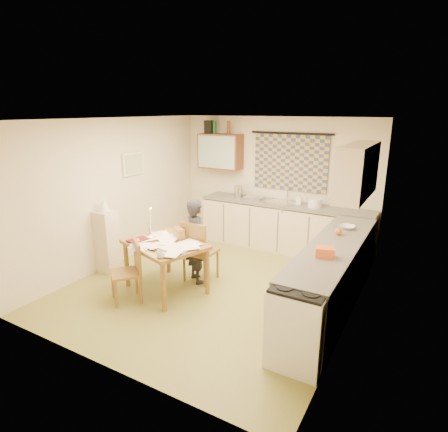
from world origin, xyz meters
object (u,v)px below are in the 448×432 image
Objects in this scene: counter_back at (283,227)px; dining_table at (166,266)px; person at (196,241)px; shelf_stand at (107,242)px; stove at (300,324)px; counter_right at (332,276)px; chair_far at (200,262)px.

counter_back is 2.42× the size of dining_table.
person is 1.55m from shelf_stand.
stove is 2.36m from dining_table.
stove is (-0.00, -1.35, -0.00)m from counter_right.
dining_table is (-2.27, 0.63, -0.07)m from stove.
counter_back reaches higher than stove.
shelf_stand is (-1.27, 0.06, 0.14)m from dining_table.
stove is (1.37, -3.11, -0.00)m from counter_back.
shelf_stand is (-1.49, -0.42, -0.14)m from person.
counter_right is 2.38m from dining_table.
counter_right is at bearing 36.02° from dining_table.
person is at bearing -173.62° from counter_right.
shelf_stand is (-2.17, -2.41, 0.07)m from counter_back.
stove is 0.66× the size of dining_table.
dining_table is 1.03× the size of person.
shelf_stand is at bearing 17.18° from chair_far.
shelf_stand reaches higher than chair_far.
counter_back is at bearing 48.11° from shelf_stand.
dining_table is at bearing 99.38° from person.
person is 1.27× the size of shelf_stand.
counter_right is 3.26× the size of stove.
chair_far is at bearing -97.48° from person.
chair_far is (0.26, 0.53, -0.07)m from dining_table.
counter_back is 2.05m from chair_far.
stove is at bearing 3.05° from dining_table.
counter_back is 3.33× the size of chair_far.
shelf_stand is at bearing -131.89° from counter_back.
stove is at bearing -90.00° from counter_right.
counter_back is 2.48× the size of person.
counter_back is 3.24m from shelf_stand.
stove is 0.87× the size of shelf_stand.
chair_far is at bearing 17.04° from shelf_stand.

